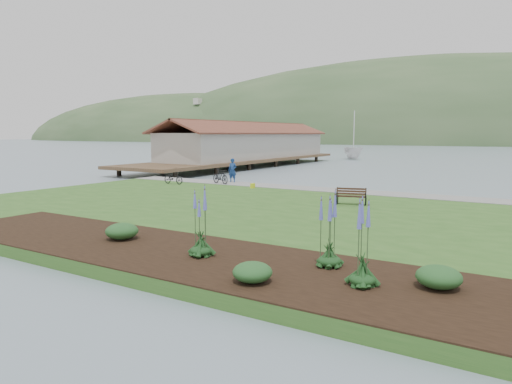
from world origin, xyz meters
TOP-DOWN VIEW (x-y plane):
  - ground at (0.00, 0.00)m, footprint 600.00×600.00m
  - lawn at (0.00, -2.00)m, footprint 34.00×20.00m
  - shoreline_path at (0.00, 6.90)m, footprint 34.00×2.20m
  - garden_bed at (3.00, -9.80)m, footprint 24.00×4.40m
  - pier_pavilion at (-20.00, 27.52)m, footprint 8.00×36.00m
  - park_bench at (2.23, 1.89)m, footprint 1.56×0.95m
  - person at (-8.82, 7.50)m, footprint 0.81×0.61m
  - bicycle_a at (-11.83, 4.48)m, footprint 0.65×1.72m
  - bicycle_b at (-8.99, 6.22)m, footprint 1.05×1.82m
  - sailboat at (-13.76, 47.74)m, footprint 12.76×12.78m
  - pannier at (-5.69, 5.24)m, footprint 0.20×0.31m
  - echium_0 at (1.89, -9.84)m, footprint 0.62×0.62m
  - echium_1 at (5.45, -8.93)m, footprint 0.62×0.62m
  - echium_2 at (6.70, -9.97)m, footprint 0.62×0.62m
  - shrub_0 at (-1.70, -9.54)m, footprint 1.08×1.08m
  - shrub_1 at (4.37, -11.05)m, footprint 0.95×0.95m
  - shrub_2 at (8.24, -9.20)m, footprint 1.03×1.03m

SIDE VIEW (x-z plane):
  - ground at x=0.00m, z-range 0.00..0.00m
  - sailboat at x=-13.76m, z-range -11.83..11.83m
  - lawn at x=0.00m, z-range 0.00..0.40m
  - shoreline_path at x=0.00m, z-range 0.40..0.43m
  - garden_bed at x=3.00m, z-range 0.40..0.44m
  - pannier at x=-5.69m, z-range 0.40..0.72m
  - shrub_1 at x=4.37m, z-range 0.44..0.92m
  - shrub_2 at x=8.24m, z-range 0.44..0.95m
  - shrub_0 at x=-1.70m, z-range 0.44..0.98m
  - bicycle_a at x=-11.83m, z-range 0.40..1.29m
  - park_bench at x=2.23m, z-range 0.40..1.30m
  - bicycle_b at x=-8.99m, z-range 0.40..1.45m
  - echium_2 at x=6.70m, z-range 0.17..2.41m
  - echium_0 at x=1.89m, z-range 0.23..2.48m
  - echium_1 at x=5.45m, z-range 0.23..2.52m
  - person at x=-8.82m, z-range 0.40..2.47m
  - pier_pavilion at x=-20.00m, z-range -0.06..5.34m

